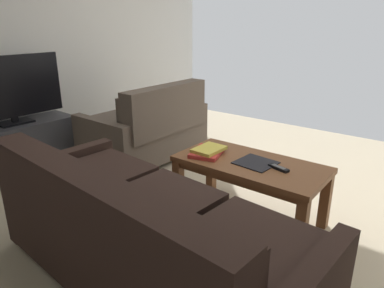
{
  "coord_description": "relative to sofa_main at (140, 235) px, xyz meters",
  "views": [
    {
      "loc": [
        -1.32,
        2.33,
        1.48
      ],
      "look_at": [
        0.15,
        0.43,
        0.64
      ],
      "focal_mm": 33.11,
      "sensor_mm": 36.0,
      "label": 1
    }
  ],
  "objects": [
    {
      "name": "coffee_table",
      "position": [
        -0.1,
        -1.05,
        0.05
      ],
      "size": [
        1.11,
        0.56,
        0.48
      ],
      "color": "brown",
      "rests_on": "ground"
    },
    {
      "name": "loveseat_near",
      "position": [
        1.39,
        -1.48,
        0.01
      ],
      "size": [
        0.84,
        1.29,
        0.86
      ],
      "color": "black",
      "rests_on": "ground"
    },
    {
      "name": "sofa_main",
      "position": [
        0.0,
        0.0,
        0.0
      ],
      "size": [
        2.03,
        0.99,
        0.81
      ],
      "color": "black",
      "rests_on": "ground"
    },
    {
      "name": "flat_tv",
      "position": [
        2.23,
        -0.45,
        0.49
      ],
      "size": [
        0.21,
        1.04,
        0.66
      ],
      "color": "black",
      "rests_on": "tv_stand"
    },
    {
      "name": "tv_remote",
      "position": [
        -0.33,
        -1.05,
        0.13
      ],
      "size": [
        0.17,
        0.08,
        0.02
      ],
      "color": "black",
      "rests_on": "coffee_table"
    },
    {
      "name": "ground_plane",
      "position": [
        0.06,
        -1.17,
        -0.36
      ],
      "size": [
        5.07,
        5.15,
        0.01
      ],
      "primitive_type": "cube",
      "color": "beige"
    },
    {
      "name": "wall_right",
      "position": [
        2.59,
        -1.17,
        0.92
      ],
      "size": [
        0.12,
        5.15,
        2.54
      ],
      "primitive_type": "cube",
      "color": "white",
      "rests_on": "ground"
    },
    {
      "name": "book_stack",
      "position": [
        0.24,
        -0.99,
        0.15
      ],
      "size": [
        0.29,
        0.35,
        0.06
      ],
      "color": "#C63833",
      "rests_on": "coffee_table"
    },
    {
      "name": "loose_magazine",
      "position": [
        -0.15,
        -1.05,
        0.13
      ],
      "size": [
        0.29,
        0.28,
        0.01
      ],
      "primitive_type": "cube",
      "rotation": [
        0.0,
        0.0,
        4.62
      ],
      "color": "black",
      "rests_on": "coffee_table"
    },
    {
      "name": "tv_stand",
      "position": [
        2.23,
        -0.45,
        -0.1
      ],
      "size": [
        0.44,
        1.13,
        0.5
      ],
      "color": "#38383D",
      "rests_on": "ground"
    }
  ]
}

